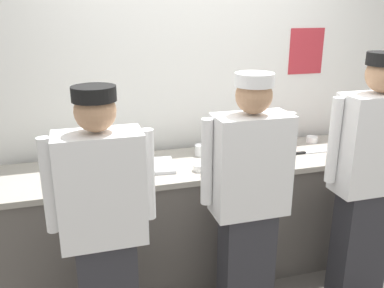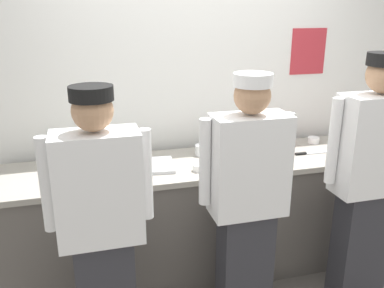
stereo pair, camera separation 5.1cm
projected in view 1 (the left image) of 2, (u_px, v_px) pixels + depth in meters
name	position (u px, v px, depth m)	size (l,w,h in m)	color
wall_back	(191.00, 93.00, 3.33)	(4.81, 0.11, 2.69)	white
prep_counter	(208.00, 216.00, 3.19)	(3.06, 0.67, 0.92)	#56514C
chef_near_left	(104.00, 225.00, 2.24)	(0.60, 0.24, 1.64)	#2D2D33
chef_center	(249.00, 198.00, 2.53)	(0.60, 0.24, 1.66)	#2D2D33
chef_far_right	(369.00, 176.00, 2.73)	(0.63, 0.24, 1.75)	#2D2D33
plate_stack_front	(73.00, 165.00, 2.85)	(0.21, 0.21, 0.08)	white
mixing_bowl_steel	(242.00, 148.00, 3.17)	(0.34, 0.34, 0.11)	#B7BABF
sheet_tray	(140.00, 167.00, 2.90)	(0.49, 0.31, 0.02)	#B7BABF
squeeze_bottle_primary	(289.00, 137.00, 3.28)	(0.05, 0.05, 0.20)	red
squeeze_bottle_secondary	(353.00, 135.00, 3.34)	(0.05, 0.05, 0.20)	red
squeeze_bottle_spare	(95.00, 160.00, 2.81)	(0.06, 0.06, 0.18)	#E5E066
ramekin_green_sauce	(199.00, 167.00, 2.85)	(0.09, 0.09, 0.05)	white
ramekin_orange_sauce	(312.00, 139.00, 3.46)	(0.10, 0.10, 0.05)	white
deli_cup	(201.00, 150.00, 3.15)	(0.09, 0.09, 0.09)	white
chefs_knife	(308.00, 152.00, 3.20)	(0.28, 0.03, 0.02)	#B7BABF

